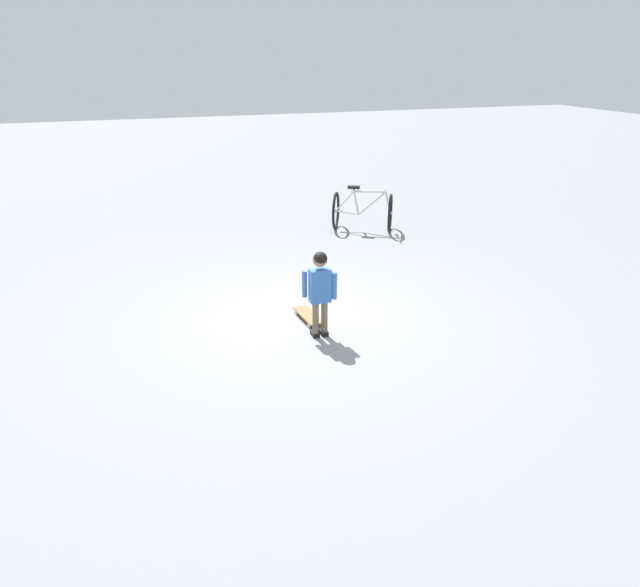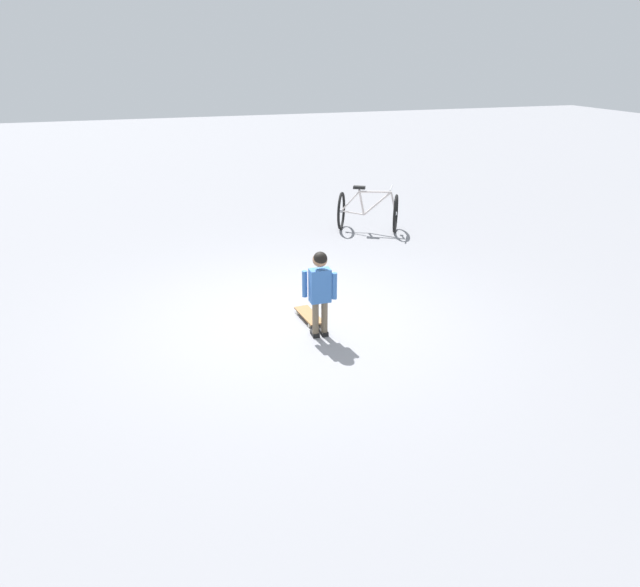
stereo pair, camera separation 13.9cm
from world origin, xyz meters
name	(u,v)px [view 2 (the right image)]	position (x,y,z in m)	size (l,w,h in m)	color
ground_plane	(299,318)	(0.00, 0.00, 0.00)	(50.00, 50.00, 0.00)	gray
child_person	(320,285)	(0.56, 0.10, 0.66)	(0.22, 0.37, 1.06)	brown
skateboard	(309,316)	(0.09, 0.10, 0.06)	(0.60, 0.24, 0.07)	olive
bicycle_near	(368,211)	(-3.34, 2.30, 0.38)	(1.14, 1.28, 0.85)	black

